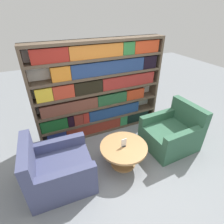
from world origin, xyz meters
TOP-DOWN VIEW (x-y plane):
  - ground_plane at (0.00, 0.00)m, footprint 14.00×14.00m
  - bookshelf at (-0.01, 1.28)m, footprint 2.67×0.30m
  - armchair_left at (-1.14, 0.21)m, footprint 0.98×0.88m
  - armchair_right at (1.07, 0.21)m, footprint 0.97×0.86m
  - coffee_table at (-0.04, 0.15)m, footprint 0.81×0.81m
  - table_sign at (-0.04, 0.15)m, footprint 0.09×0.06m

SIDE VIEW (x-z plane):
  - ground_plane at x=0.00m, z-range 0.00..0.00m
  - armchair_left at x=-1.14m, z-range -0.15..0.72m
  - armchair_right at x=1.07m, z-range -0.15..0.72m
  - coffee_table at x=-0.04m, z-range 0.09..0.50m
  - table_sign at x=-0.04m, z-range 0.40..0.55m
  - bookshelf at x=-0.01m, z-range 0.00..1.96m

